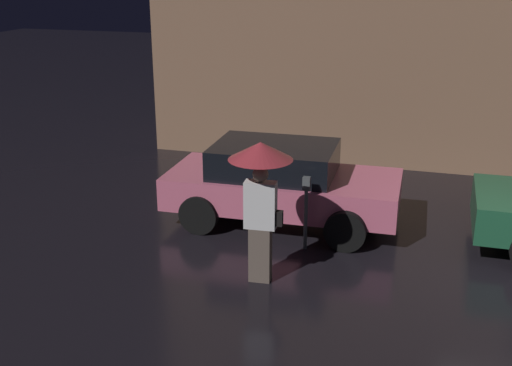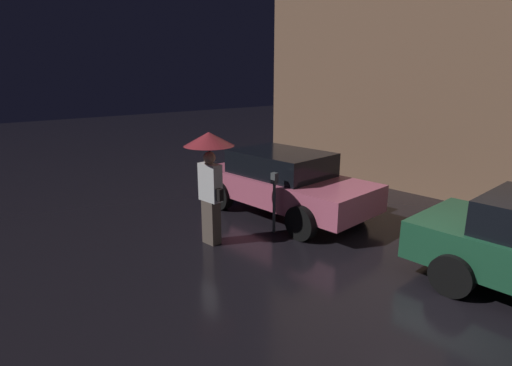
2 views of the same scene
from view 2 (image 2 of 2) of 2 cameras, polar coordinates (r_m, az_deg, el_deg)
The scene contains 5 objects.
ground_plane at distance 6.22m, azimuth 25.31°, elevation -16.06°, with size 60.00×60.00×0.00m, color black.
building_facade_left at distance 12.98m, azimuth 24.28°, elevation 22.74°, with size 9.48×3.00×10.19m.
parked_car_pink at distance 9.09m, azimuth 4.08°, elevation 0.23°, with size 4.12×1.99×1.43m.
pedestrian_with_umbrella at distance 7.25m, azimuth -6.64°, elevation 2.94°, with size 0.91×0.91×2.11m.
parking_meter at distance 7.94m, azimuth 2.63°, elevation -1.83°, with size 0.12×0.10×1.24m.
Camera 2 is at (1.81, -5.11, 3.05)m, focal length 28.00 mm.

